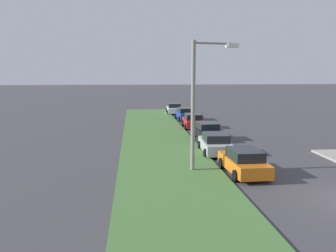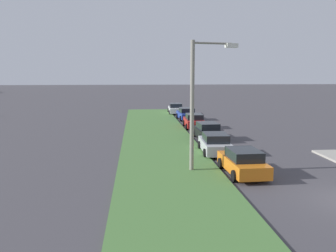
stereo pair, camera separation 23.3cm
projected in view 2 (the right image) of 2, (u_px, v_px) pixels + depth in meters
The scene contains 8 objects.
grass_median at pixel (163, 154), 25.21m from camera, with size 60.00×6.00×0.12m, color #477238.
parked_car_orange at pixel (243, 162), 20.33m from camera, with size 4.36×2.14×1.47m.
parked_car_silver at pixel (215, 144), 25.54m from camera, with size 4.37×2.15×1.47m.
parked_car_black at pixel (207, 131), 30.99m from camera, with size 4.40×2.21×1.47m.
parked_car_red at pixel (194, 121), 37.35m from camera, with size 4.35×2.11×1.47m.
parked_car_blue at pixel (186, 114), 43.66m from camera, with size 4.37×2.16×1.47m.
parked_car_white at pixel (176, 109), 49.93m from camera, with size 4.35×2.12×1.47m.
streetlight at pixel (198, 96), 20.47m from camera, with size 0.94×2.84×7.50m.
Camera 2 is at (-14.57, 9.76, 5.75)m, focal length 38.61 mm.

